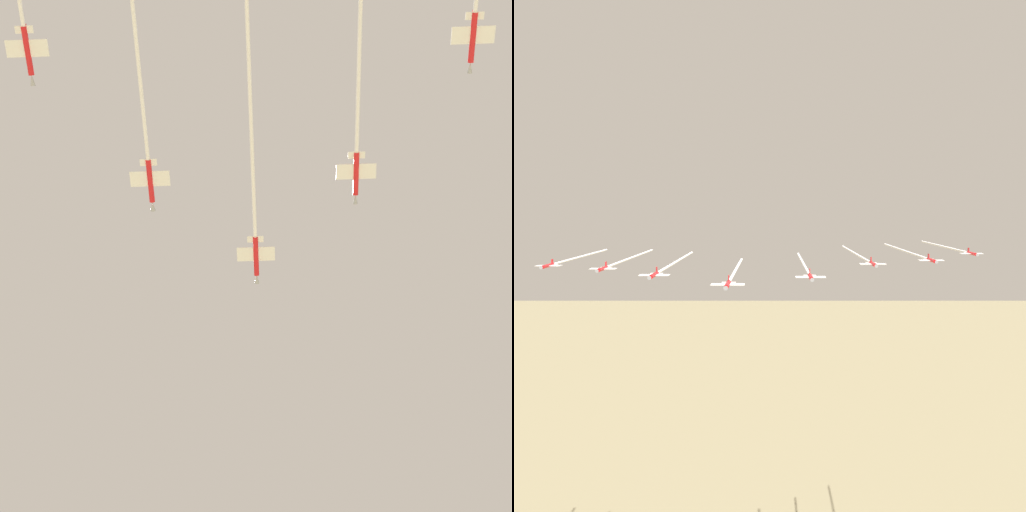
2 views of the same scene
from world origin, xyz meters
The scene contains 8 objects.
jet_lead centered at (-14.23, 31.49, 135.70)m, with size 12.01×67.61×2.13m.
jet_port_inner centered at (6.95, 49.43, 135.47)m, with size 13.24×77.17×2.13m.
jet_starboard_inner centered at (-30.20, 53.92, 135.92)m, with size 13.16×76.56×2.13m.
jet_port_outer centered at (28.64, 71.42, 136.37)m, with size 13.45×78.83×2.13m.
jet_starboard_outer centered at (-45.71, 79.95, 135.03)m, with size 13.17×76.62×2.13m.
jet_center_rear centered at (48.60, 79.88, 136.51)m, with size 13.71×80.83×2.13m.
jet_port_trail centered at (-63.37, 89.34, 134.89)m, with size 12.36×70.37×2.13m.
jet_starboard_trail centered at (69.47, 95.47, 136.82)m, with size 12.72×73.16×2.13m.
Camera 2 is at (-24.66, -123.08, 152.64)m, focal length 43.98 mm.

